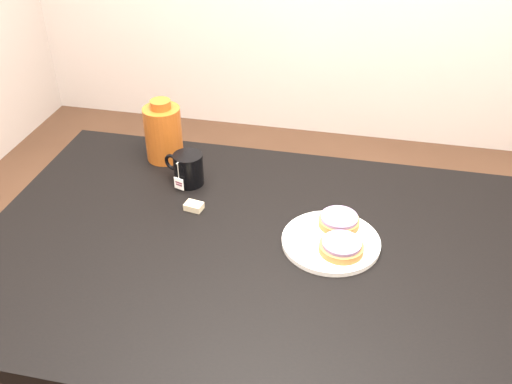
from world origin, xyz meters
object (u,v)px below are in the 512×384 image
bagel_package (163,132)px  mug (188,169)px  bagel_back (339,221)px  plate (331,241)px  teabag_pouch (194,206)px  bagel_front (341,247)px  table (269,274)px

bagel_package → mug: bearing=-46.7°
mug → bagel_back: bearing=2.8°
mug → plate: bearing=-5.2°
teabag_pouch → plate: bearing=-10.4°
mug → bagel_package: bagel_package is taller
bagel_back → bagel_front: size_ratio=0.93×
bagel_front → mug: bearing=153.5°
plate → table: bearing=-161.8°
table → plate: (0.14, 0.05, 0.09)m
bagel_front → mug: mug is taller
plate → bagel_back: bagel_back is taller
bagel_package → teabag_pouch: bearing=-55.4°
table → plate: plate is taller
table → bagel_front: (0.17, 0.01, 0.11)m
plate → bagel_package: (-0.52, 0.30, 0.08)m
table → bagel_back: size_ratio=10.56×
table → mug: size_ratio=10.87×
table → teabag_pouch: teabag_pouch is taller
bagel_back → teabag_pouch: size_ratio=2.95×
table → mug: mug is taller
bagel_back → bagel_package: bearing=156.0°
table → teabag_pouch: bearing=153.1°
bagel_back → mug: 0.44m
bagel_back → bagel_package: (-0.53, 0.24, 0.06)m
bagel_back → teabag_pouch: 0.37m
mug → teabag_pouch: bearing=-47.6°
bagel_front → bagel_package: size_ratio=0.78×
table → bagel_front: bagel_front is taller
mug → teabag_pouch: (0.05, -0.12, -0.04)m
bagel_back → bagel_front: (0.01, -0.10, -0.00)m
plate → bagel_package: size_ratio=1.27×
table → plate: size_ratio=6.01×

